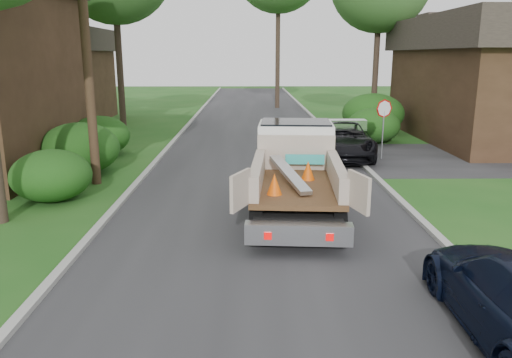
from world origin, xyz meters
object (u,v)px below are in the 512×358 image
at_px(utility_pole, 85,24).
at_px(black_pickup, 342,139).
at_px(stop_sign, 384,116).
at_px(house_left_far, 47,74).
at_px(flatbed_truck, 296,163).

relative_size(utility_pole, black_pickup, 1.84).
xyz_separation_m(utility_pole, black_pickup, (9.08, 4.50, -4.42)).
relative_size(stop_sign, black_pickup, 0.46).
height_order(utility_pole, house_left_far, utility_pole).
bearing_deg(stop_sign, utility_pole, -159.38).
xyz_separation_m(house_left_far, black_pickup, (17.10, -12.51, -2.30)).
relative_size(stop_sign, house_left_far, 0.33).
xyz_separation_m(utility_pole, flatbed_truck, (6.45, -2.67, -3.92)).
xyz_separation_m(utility_pole, house_left_far, (-8.02, 17.02, -2.12)).
bearing_deg(flatbed_truck, stop_sign, 61.91).
distance_m(stop_sign, black_pickup, 1.96).
distance_m(utility_pole, black_pickup, 11.06).
relative_size(house_left_far, flatbed_truck, 1.21).
height_order(house_left_far, black_pickup, house_left_far).
bearing_deg(black_pickup, house_left_far, 150.25).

